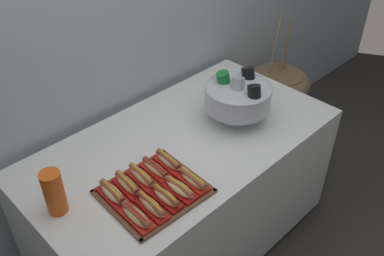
{
  "coord_description": "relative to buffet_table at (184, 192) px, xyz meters",
  "views": [
    {
      "loc": [
        -1.12,
        -1.19,
        2.05
      ],
      "look_at": [
        0.02,
        -0.04,
        0.84
      ],
      "focal_mm": 39.36,
      "sensor_mm": 36.0,
      "label": 1
    }
  ],
  "objects": [
    {
      "name": "hot_dog_4",
      "position": [
        -0.19,
        -0.26,
        0.39
      ],
      "size": [
        0.07,
        0.16,
        0.06
      ],
      "color": "red",
      "rests_on": "serving_tray"
    },
    {
      "name": "hot_dog_5",
      "position": [
        -0.49,
        -0.09,
        0.4
      ],
      "size": [
        0.08,
        0.17,
        0.06
      ],
      "color": "red",
      "rests_on": "serving_tray"
    },
    {
      "name": "buffet_table",
      "position": [
        0.0,
        0.0,
        0.0
      ],
      "size": [
        1.59,
        0.84,
        0.76
      ],
      "color": "white",
      "rests_on": "ground_plane"
    },
    {
      "name": "serving_tray",
      "position": [
        -0.34,
        -0.17,
        0.37
      ],
      "size": [
        0.42,
        0.38,
        0.01
      ],
      "color": "brown",
      "rests_on": "buffet_table"
    },
    {
      "name": "hot_dog_2",
      "position": [
        -0.34,
        -0.26,
        0.39
      ],
      "size": [
        0.06,
        0.16,
        0.06
      ],
      "color": "#B21414",
      "rests_on": "serving_tray"
    },
    {
      "name": "hot_dog_7",
      "position": [
        -0.34,
        -0.09,
        0.4
      ],
      "size": [
        0.07,
        0.18,
        0.06
      ],
      "color": "red",
      "rests_on": "serving_tray"
    },
    {
      "name": "cup_stack",
      "position": [
        -0.68,
        0.02,
        0.46
      ],
      "size": [
        0.08,
        0.08,
        0.2
      ],
      "color": "#EA5B19",
      "rests_on": "buffet_table"
    },
    {
      "name": "hot_dog_1",
      "position": [
        -0.42,
        -0.25,
        0.4
      ],
      "size": [
        0.07,
        0.18,
        0.06
      ],
      "color": "red",
      "rests_on": "serving_tray"
    },
    {
      "name": "hot_dog_3",
      "position": [
        -0.27,
        -0.26,
        0.39
      ],
      "size": [
        0.07,
        0.17,
        0.06
      ],
      "color": "#B21414",
      "rests_on": "serving_tray"
    },
    {
      "name": "hot_dog_6",
      "position": [
        -0.41,
        -0.09,
        0.4
      ],
      "size": [
        0.08,
        0.17,
        0.06
      ],
      "color": "red",
      "rests_on": "serving_tray"
    },
    {
      "name": "hot_dog_0",
      "position": [
        -0.49,
        -0.25,
        0.39
      ],
      "size": [
        0.07,
        0.17,
        0.06
      ],
      "color": "red",
      "rests_on": "serving_tray"
    },
    {
      "name": "hot_dog_9",
      "position": [
        -0.19,
        -0.1,
        0.39
      ],
      "size": [
        0.07,
        0.18,
        0.06
      ],
      "color": "red",
      "rests_on": "serving_tray"
    },
    {
      "name": "hot_dog_8",
      "position": [
        -0.26,
        -0.09,
        0.39
      ],
      "size": [
        0.06,
        0.18,
        0.06
      ],
      "color": "red",
      "rests_on": "serving_tray"
    },
    {
      "name": "punch_bowl",
      "position": [
        0.33,
        -0.06,
        0.5
      ],
      "size": [
        0.35,
        0.35,
        0.26
      ],
      "color": "silver",
      "rests_on": "buffet_table"
    },
    {
      "name": "back_wall",
      "position": [
        0.0,
        0.52,
        0.9
      ],
      "size": [
        6.0,
        0.1,
        2.6
      ],
      "primitive_type": "cube",
      "color": "#B2BCC1",
      "rests_on": "ground_plane"
    },
    {
      "name": "ground_plane",
      "position": [
        0.0,
        0.0,
        -0.4
      ],
      "size": [
        10.0,
        10.0,
        0.0
      ],
      "primitive_type": "plane",
      "color": "#38332D"
    },
    {
      "name": "floor_vase",
      "position": [
        1.11,
        0.21,
        -0.1
      ],
      "size": [
        0.52,
        0.52,
        1.02
      ],
      "color": "brown",
      "rests_on": "ground_plane"
    }
  ]
}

